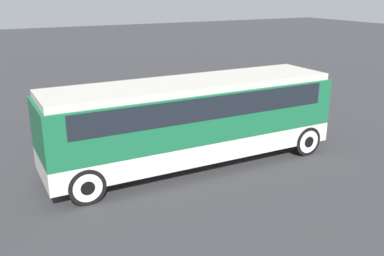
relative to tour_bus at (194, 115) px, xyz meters
name	(u,v)px	position (x,y,z in m)	size (l,w,h in m)	color
ground_plane	(192,164)	(-0.10, 0.00, -1.83)	(120.00, 120.00, 0.00)	#38383A
tour_bus	(194,115)	(0.00, 0.00, 0.00)	(10.22, 2.65, 3.02)	silver
parked_car_near	(91,114)	(-2.20, 5.44, -1.10)	(4.56, 1.96, 1.46)	silver
parked_car_mid	(205,90)	(4.51, 7.27, -1.12)	(4.79, 1.94, 1.40)	black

